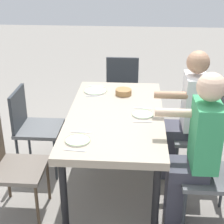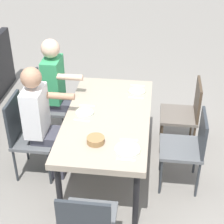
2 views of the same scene
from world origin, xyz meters
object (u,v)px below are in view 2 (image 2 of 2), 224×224
at_px(plate_2, 127,149).
at_px(chair_west_south, 45,102).
at_px(plate_1, 85,112).
at_px(chair_mid_south, 26,132).
at_px(chair_head_east, 87,223).
at_px(diner_woman_green, 59,88).
at_px(chair_mid_north, 189,145).
at_px(chair_west_north, 186,111).
at_px(dining_table, 108,121).
at_px(bread_basket, 96,140).
at_px(diner_man_white, 42,120).
at_px(plate_0, 137,91).

bearing_deg(plate_2, chair_west_south, -134.73).
bearing_deg(plate_2, plate_1, -138.32).
bearing_deg(chair_mid_south, chair_head_east, 37.55).
distance_m(chair_mid_south, plate_2, 1.22).
bearing_deg(chair_west_south, diner_woman_green, 89.17).
bearing_deg(chair_mid_north, chair_west_north, 179.62).
height_order(chair_west_north, chair_head_east, chair_west_north).
relative_size(chair_mid_south, plate_1, 4.68).
bearing_deg(chair_head_east, dining_table, 180.00).
distance_m(chair_head_east, plate_1, 1.33).
bearing_deg(chair_west_south, plate_1, 48.64).
relative_size(diner_woman_green, plate_2, 5.28).
relative_size(chair_west_north, bread_basket, 5.22).
xyz_separation_m(chair_head_east, bread_basket, (-0.79, -0.05, 0.24)).
bearing_deg(chair_head_east, chair_mid_north, 142.77).
bearing_deg(chair_mid_south, plate_1, 104.08).
bearing_deg(chair_mid_north, chair_mid_south, -90.00).
xyz_separation_m(dining_table, chair_west_south, (-0.57, -0.87, -0.16)).
bearing_deg(chair_mid_south, diner_woman_green, 163.68).
relative_size(plate_2, bread_basket, 1.49).
bearing_deg(dining_table, diner_man_white, -79.61).
bearing_deg(chair_west_north, bread_basket, -41.47).
bearing_deg(chair_mid_north, diner_man_white, -90.11).
bearing_deg(chair_mid_north, plate_1, -97.92).
bearing_deg(chair_west_north, chair_mid_north, -0.38).
height_order(chair_mid_south, plate_1, chair_mid_south).
bearing_deg(dining_table, chair_mid_south, -81.71).
distance_m(chair_mid_north, bread_basket, 1.01).
xyz_separation_m(dining_table, chair_mid_north, (0.13, 0.86, -0.14)).
distance_m(dining_table, bread_basket, 0.49).
distance_m(diner_man_white, plate_2, 1.02).
bearing_deg(chair_west_south, chair_mid_north, 68.12).
bearing_deg(diner_woman_green, chair_west_north, 90.11).
bearing_deg(diner_woman_green, bread_basket, 30.76).
bearing_deg(diner_man_white, plate_1, 109.77).
distance_m(chair_west_south, plate_0, 1.16).
distance_m(chair_west_north, plate_2, 1.29).
relative_size(chair_west_north, chair_mid_north, 1.00).
xyz_separation_m(chair_mid_north, chair_head_east, (1.13, -0.86, -0.00)).
relative_size(dining_table, plate_0, 8.17).
bearing_deg(chair_mid_south, plate_0, 121.13).
bearing_deg(chair_mid_south, chair_west_north, 111.75).
xyz_separation_m(chair_head_east, plate_1, (-1.29, -0.25, 0.22)).
distance_m(chair_mid_north, plate_2, 0.77).
xyz_separation_m(diner_man_white, plate_0, (-0.69, 0.95, 0.04)).
bearing_deg(dining_table, bread_basket, -6.33).
bearing_deg(chair_mid_north, diner_woman_green, -114.27).
height_order(chair_mid_south, diner_woman_green, diner_woman_green).
xyz_separation_m(chair_head_east, plate_0, (-1.82, 0.27, 0.22)).
bearing_deg(chair_mid_north, chair_head_east, -37.23).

